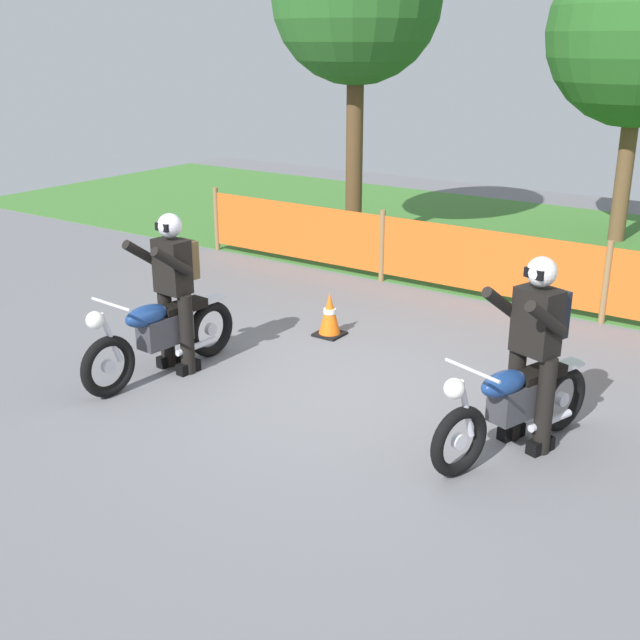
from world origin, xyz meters
name	(u,v)px	position (x,y,z in m)	size (l,w,h in m)	color
ground	(338,391)	(0.00, 0.00, -0.01)	(24.00, 24.00, 0.02)	slate
grass_verge	(566,248)	(0.00, 6.99, 0.01)	(24.00, 6.90, 0.01)	#427A33
barrier_fence	(485,262)	(0.00, 3.54, 0.54)	(9.62, 0.08, 1.05)	olive
motorcycle_lead	(514,405)	(1.91, -0.20, 0.44)	(0.80, 1.85, 0.91)	black
motorcycle_trailing	(161,334)	(-1.72, -0.73, 0.46)	(0.59, 2.00, 0.94)	black
rider_lead	(535,342)	(1.97, 0.00, 0.95)	(0.67, 0.77, 1.69)	black
rider_trailing	(174,284)	(-1.70, -0.51, 0.95)	(0.58, 0.70, 1.69)	black
traffic_cone	(330,315)	(-0.95, 1.25, 0.26)	(0.32, 0.32, 0.53)	black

